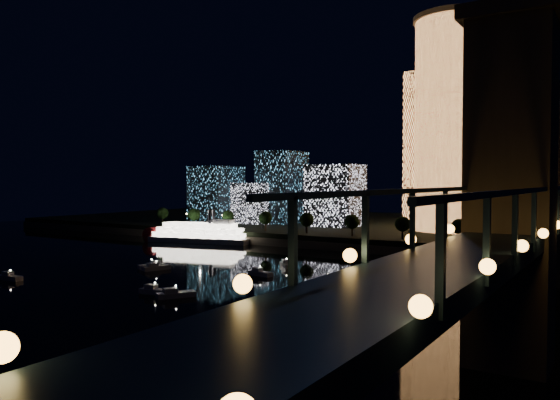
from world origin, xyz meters
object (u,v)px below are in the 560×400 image
(tower_rectangular, at_px, (434,150))
(riverboat, at_px, (195,234))
(truss_bridge, at_px, (534,236))
(tower_cylindrical, at_px, (454,124))

(tower_rectangular, bearing_deg, riverboat, -136.58)
(truss_bridge, bearing_deg, riverboat, 153.82)
(tower_rectangular, height_order, riverboat, tower_rectangular)
(tower_rectangular, xyz_separation_m, truss_bridge, (61.94, -143.79, -23.87))
(truss_bridge, xyz_separation_m, riverboat, (-140.75, 69.21, -12.56))
(tower_cylindrical, height_order, truss_bridge, tower_cylindrical)
(tower_rectangular, relative_size, riverboat, 1.45)
(riverboat, bearing_deg, truss_bridge, -26.18)
(tower_rectangular, xyz_separation_m, riverboat, (-78.81, -74.58, -36.43))
(tower_cylindrical, xyz_separation_m, riverboat, (-91.90, -58.33, -46.23))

